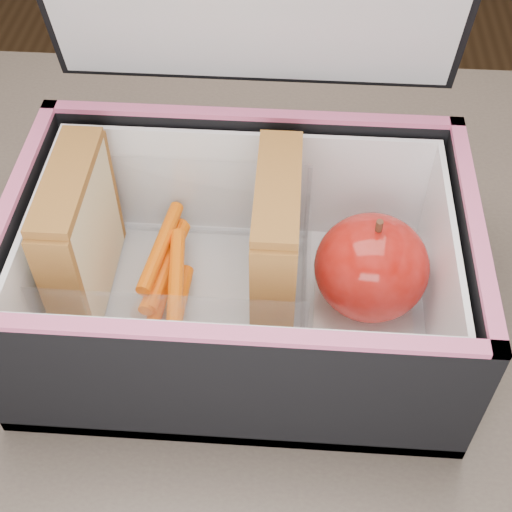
{
  "coord_description": "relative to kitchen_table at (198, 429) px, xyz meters",
  "views": [
    {
      "loc": [
        0.07,
        -0.28,
        1.19
      ],
      "look_at": [
        0.04,
        0.06,
        0.81
      ],
      "focal_mm": 50.0,
      "sensor_mm": 36.0,
      "label": 1
    }
  ],
  "objects": [
    {
      "name": "paper_napkin",
      "position": [
        0.12,
        0.05,
        0.11
      ],
      "size": [
        0.07,
        0.08,
        0.01
      ],
      "primitive_type": "cube",
      "rotation": [
        0.0,
        0.0,
        -0.03
      ],
      "color": "white",
      "rests_on": "lunch_bag"
    },
    {
      "name": "carrot_sticks",
      "position": [
        -0.02,
        0.06,
        0.13
      ],
      "size": [
        0.04,
        0.14,
        0.03
      ],
      "color": "#FD5B0F",
      "rests_on": "plastic_tub"
    },
    {
      "name": "sandwich_left",
      "position": [
        -0.08,
        0.06,
        0.16
      ],
      "size": [
        0.03,
        0.1,
        0.11
      ],
      "color": "beige",
      "rests_on": "plastic_tub"
    },
    {
      "name": "kitchen_table",
      "position": [
        0.0,
        0.0,
        0.0
      ],
      "size": [
        1.2,
        0.8,
        0.75
      ],
      "color": "#66584B",
      "rests_on": "ground"
    },
    {
      "name": "lunch_bag",
      "position": [
        0.03,
        0.05,
        0.16
      ],
      "size": [
        0.31,
        0.26,
        0.31
      ],
      "color": "black",
      "rests_on": "kitchen_table"
    },
    {
      "name": "plastic_tub",
      "position": [
        -0.01,
        0.06,
        0.14
      ],
      "size": [
        0.19,
        0.13,
        0.08
      ],
      "primitive_type": null,
      "color": "white",
      "rests_on": "lunch_bag"
    },
    {
      "name": "red_apple",
      "position": [
        0.13,
        0.06,
        0.15
      ],
      "size": [
        0.09,
        0.09,
        0.09
      ],
      "rotation": [
        0.0,
        0.0,
        -0.16
      ],
      "color": "#980A02",
      "rests_on": "paper_napkin"
    },
    {
      "name": "sandwich_right",
      "position": [
        0.06,
        0.06,
        0.17
      ],
      "size": [
        0.03,
        0.11,
        0.12
      ],
      "color": "beige",
      "rests_on": "plastic_tub"
    }
  ]
}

